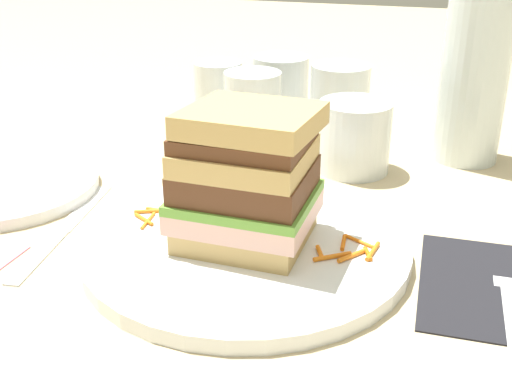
# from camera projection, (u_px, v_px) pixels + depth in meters

# --- Properties ---
(ground_plane) EXTENTS (3.00, 3.00, 0.00)m
(ground_plane) POSITION_uv_depth(u_px,v_px,m) (252.00, 253.00, 0.58)
(ground_plane) COLOR #C6B289
(main_plate) EXTENTS (0.29, 0.29, 0.01)m
(main_plate) POSITION_uv_depth(u_px,v_px,m) (247.00, 244.00, 0.58)
(main_plate) COLOR white
(main_plate) RESTS_ON ground_plane
(sandwich) EXTENTS (0.12, 0.11, 0.12)m
(sandwich) POSITION_uv_depth(u_px,v_px,m) (247.00, 177.00, 0.55)
(sandwich) COLOR tan
(sandwich) RESTS_ON main_plate
(carrot_shred_0) EXTENTS (0.02, 0.01, 0.00)m
(carrot_shred_0) POSITION_uv_depth(u_px,v_px,m) (147.00, 211.00, 0.62)
(carrot_shred_0) COLOR orange
(carrot_shred_0) RESTS_ON main_plate
(carrot_shred_1) EXTENTS (0.03, 0.00, 0.00)m
(carrot_shred_1) POSITION_uv_depth(u_px,v_px,m) (174.00, 223.00, 0.60)
(carrot_shred_1) COLOR orange
(carrot_shred_1) RESTS_ON main_plate
(carrot_shred_2) EXTENTS (0.01, 0.03, 0.00)m
(carrot_shred_2) POSITION_uv_depth(u_px,v_px,m) (175.00, 227.00, 0.59)
(carrot_shred_2) COLOR orange
(carrot_shred_2) RESTS_ON main_plate
(carrot_shred_3) EXTENTS (0.00, 0.03, 0.00)m
(carrot_shred_3) POSITION_uv_depth(u_px,v_px,m) (148.00, 221.00, 0.60)
(carrot_shred_3) COLOR orange
(carrot_shred_3) RESTS_ON main_plate
(carrot_shred_4) EXTENTS (0.03, 0.00, 0.00)m
(carrot_shred_4) POSITION_uv_depth(u_px,v_px,m) (159.00, 210.00, 0.62)
(carrot_shred_4) COLOR orange
(carrot_shred_4) RESTS_ON main_plate
(carrot_shred_5) EXTENTS (0.03, 0.02, 0.00)m
(carrot_shred_5) POSITION_uv_depth(u_px,v_px,m) (144.00, 219.00, 0.60)
(carrot_shred_5) COLOR orange
(carrot_shred_5) RESTS_ON main_plate
(carrot_shred_6) EXTENTS (0.01, 0.03, 0.00)m
(carrot_shred_6) POSITION_uv_depth(u_px,v_px,m) (373.00, 251.00, 0.55)
(carrot_shred_6) COLOR orange
(carrot_shred_6) RESTS_ON main_plate
(carrot_shred_7) EXTENTS (0.02, 0.03, 0.00)m
(carrot_shred_7) POSITION_uv_depth(u_px,v_px,m) (352.00, 256.00, 0.54)
(carrot_shred_7) COLOR orange
(carrot_shred_7) RESTS_ON main_plate
(carrot_shred_8) EXTENTS (0.01, 0.03, 0.00)m
(carrot_shred_8) POSITION_uv_depth(u_px,v_px,m) (343.00, 243.00, 0.56)
(carrot_shred_8) COLOR orange
(carrot_shred_8) RESTS_ON main_plate
(carrot_shred_9) EXTENTS (0.01, 0.02, 0.00)m
(carrot_shred_9) POSITION_uv_depth(u_px,v_px,m) (320.00, 252.00, 0.55)
(carrot_shred_9) COLOR orange
(carrot_shred_9) RESTS_ON main_plate
(carrot_shred_10) EXTENTS (0.03, 0.02, 0.00)m
(carrot_shred_10) POSITION_uv_depth(u_px,v_px,m) (332.00, 256.00, 0.54)
(carrot_shred_10) COLOR orange
(carrot_shred_10) RESTS_ON main_plate
(carrot_shred_11) EXTENTS (0.03, 0.02, 0.00)m
(carrot_shred_11) POSITION_uv_depth(u_px,v_px,m) (359.00, 241.00, 0.56)
(carrot_shred_11) COLOR orange
(carrot_shred_11) RESTS_ON main_plate
(carrot_shred_12) EXTENTS (0.01, 0.02, 0.00)m
(carrot_shred_12) POSITION_uv_depth(u_px,v_px,m) (368.00, 253.00, 0.55)
(carrot_shred_12) COLOR orange
(carrot_shred_12) RESTS_ON main_plate
(napkin_dark) EXTENTS (0.14, 0.15, 0.00)m
(napkin_dark) POSITION_uv_depth(u_px,v_px,m) (507.00, 287.00, 0.52)
(napkin_dark) COLOR black
(napkin_dark) RESTS_ON ground_plane
(fork) EXTENTS (0.02, 0.17, 0.00)m
(fork) POSITION_uv_depth(u_px,v_px,m) (510.00, 299.00, 0.50)
(fork) COLOR silver
(fork) RESTS_ON napkin_dark
(knife) EXTENTS (0.04, 0.20, 0.00)m
(knife) POSITION_uv_depth(u_px,v_px,m) (61.00, 231.00, 0.61)
(knife) COLOR silver
(knife) RESTS_ON ground_plane
(juice_glass) EXTENTS (0.08, 0.08, 0.08)m
(juice_glass) POSITION_uv_depth(u_px,v_px,m) (354.00, 140.00, 0.74)
(juice_glass) COLOR white
(juice_glass) RESTS_ON ground_plane
(water_bottle) EXTENTS (0.08, 0.08, 0.32)m
(water_bottle) POSITION_uv_depth(u_px,v_px,m) (479.00, 41.00, 0.73)
(water_bottle) COLOR silver
(water_bottle) RESTS_ON ground_plane
(empty_tumbler_0) EXTENTS (0.08, 0.08, 0.09)m
(empty_tumbler_0) POSITION_uv_depth(u_px,v_px,m) (340.00, 99.00, 0.86)
(empty_tumbler_0) COLOR silver
(empty_tumbler_0) RESTS_ON ground_plane
(empty_tumbler_1) EXTENTS (0.08, 0.08, 0.08)m
(empty_tumbler_1) POSITION_uv_depth(u_px,v_px,m) (253.00, 104.00, 0.85)
(empty_tumbler_1) COLOR silver
(empty_tumbler_1) RESTS_ON ground_plane
(empty_tumbler_2) EXTENTS (0.07, 0.07, 0.07)m
(empty_tumbler_2) POSITION_uv_depth(u_px,v_px,m) (218.00, 87.00, 0.94)
(empty_tumbler_2) COLOR silver
(empty_tumbler_2) RESTS_ON ground_plane
(empty_tumbler_3) EXTENTS (0.08, 0.08, 0.08)m
(empty_tumbler_3) POSITION_uv_depth(u_px,v_px,m) (281.00, 85.00, 0.93)
(empty_tumbler_3) COLOR silver
(empty_tumbler_3) RESTS_ON ground_plane
(side_plate) EXTENTS (0.20, 0.20, 0.01)m
(side_plate) POSITION_uv_depth(u_px,v_px,m) (3.00, 186.00, 0.70)
(side_plate) COLOR white
(side_plate) RESTS_ON ground_plane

